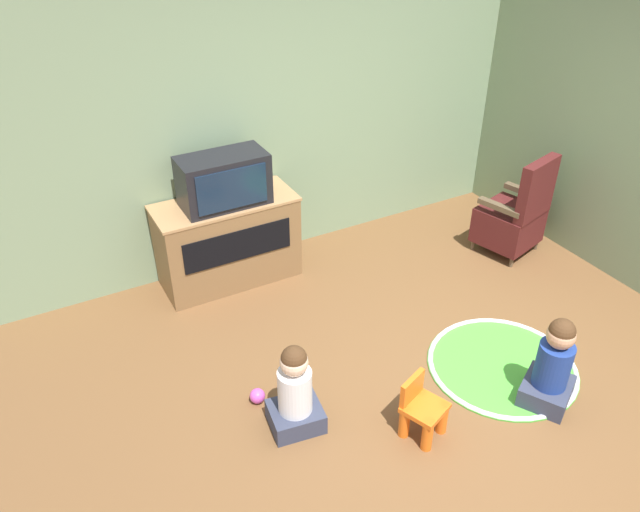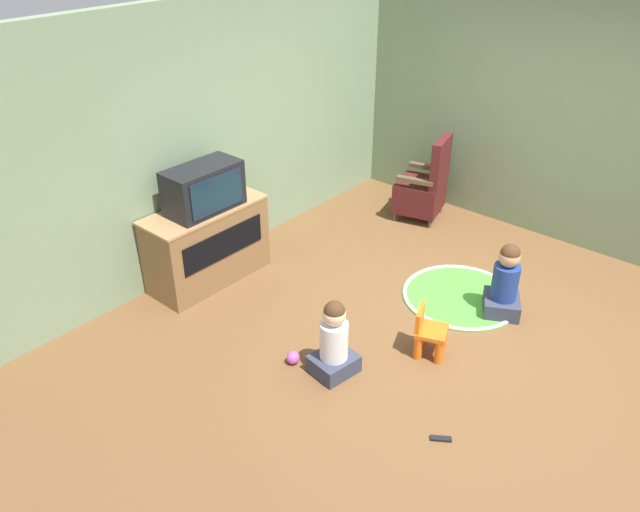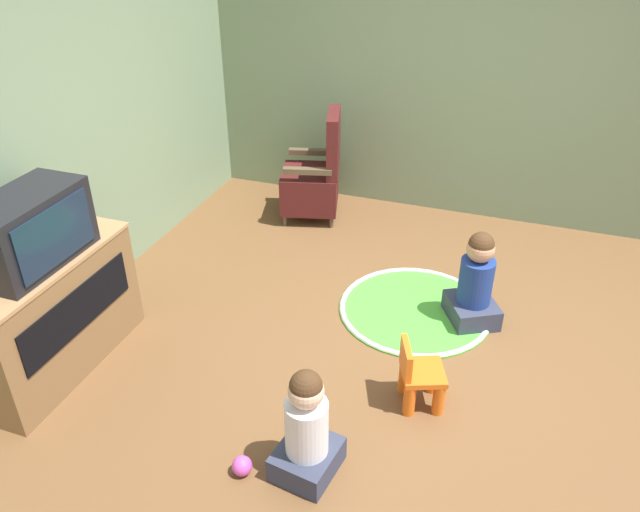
{
  "view_description": "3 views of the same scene",
  "coord_description": "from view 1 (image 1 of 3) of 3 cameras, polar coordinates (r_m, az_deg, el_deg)",
  "views": [
    {
      "loc": [
        -2.46,
        -2.24,
        3.26
      ],
      "look_at": [
        -0.7,
        0.97,
        0.89
      ],
      "focal_mm": 35.0,
      "sensor_mm": 36.0,
      "label": 1
    },
    {
      "loc": [
        -4.21,
        -2.05,
        3.4
      ],
      "look_at": [
        -0.79,
        0.91,
        0.72
      ],
      "focal_mm": 35.0,
      "sensor_mm": 36.0,
      "label": 2
    },
    {
      "loc": [
        -3.33,
        -0.42,
        2.72
      ],
      "look_at": [
        -0.37,
        0.63,
        0.83
      ],
      "focal_mm": 35.0,
      "sensor_mm": 36.0,
      "label": 3
    }
  ],
  "objects": [
    {
      "name": "child_watching_left",
      "position": [
        4.61,
        20.48,
        -9.5
      ],
      "size": [
        0.47,
        0.45,
        0.71
      ],
      "rotation": [
        0.0,
        0.0,
        0.51
      ],
      "color": "#33384C",
      "rests_on": "ground_plane"
    },
    {
      "name": "black_armchair",
      "position": [
        6.17,
        17.34,
        3.45
      ],
      "size": [
        0.64,
        0.63,
        1.01
      ],
      "rotation": [
        0.0,
        0.0,
        3.41
      ],
      "color": "brown",
      "rests_on": "ground_plane"
    },
    {
      "name": "wall_back",
      "position": [
        5.62,
        -5.08,
        12.3
      ],
      "size": [
        5.27,
        0.12,
        2.6
      ],
      "color": "gray",
      "rests_on": "ground_plane"
    },
    {
      "name": "play_mat",
      "position": [
        4.97,
        16.3,
        -9.58
      ],
      "size": [
        1.12,
        1.12,
        0.04
      ],
      "color": "green",
      "rests_on": "ground_plane"
    },
    {
      "name": "tv_cabinet",
      "position": [
        5.54,
        -8.43,
        1.44
      ],
      "size": [
        1.22,
        0.52,
        0.78
      ],
      "color": "brown",
      "rests_on": "ground_plane"
    },
    {
      "name": "yellow_kid_chair",
      "position": [
        4.26,
        9.3,
        -13.84
      ],
      "size": [
        0.33,
        0.33,
        0.43
      ],
      "rotation": [
        0.0,
        0.0,
        0.38
      ],
      "color": "orange",
      "rests_on": "ground_plane"
    },
    {
      "name": "toy_ball",
      "position": [
        4.51,
        -5.74,
        -12.61
      ],
      "size": [
        0.11,
        0.11,
        0.11
      ],
      "color": "#CC4CB2",
      "rests_on": "ground_plane"
    },
    {
      "name": "television",
      "position": [
        5.23,
        -8.79,
        6.84
      ],
      "size": [
        0.73,
        0.38,
        0.43
      ],
      "color": "black",
      "rests_on": "tv_cabinet"
    },
    {
      "name": "child_watching_center",
      "position": [
        4.18,
        -2.3,
        -12.41
      ],
      "size": [
        0.39,
        0.35,
        0.68
      ],
      "rotation": [
        0.0,
        0.0,
        -0.15
      ],
      "color": "#33384C",
      "rests_on": "ground_plane"
    },
    {
      "name": "ground_plane",
      "position": [
        4.66,
        13.74,
        -12.76
      ],
      "size": [
        30.0,
        30.0,
        0.0
      ],
      "primitive_type": "plane",
      "color": "brown"
    }
  ]
}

